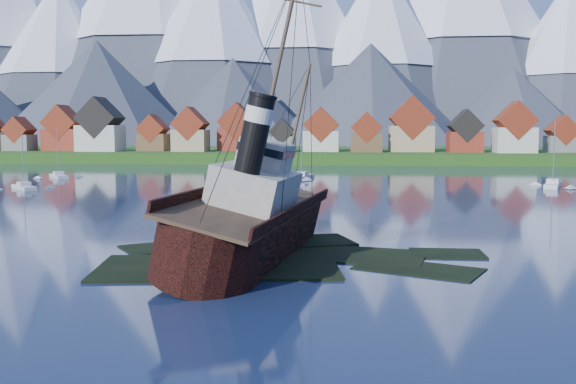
# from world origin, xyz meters

# --- Properties ---
(ground) EXTENTS (1400.00, 1400.00, 0.00)m
(ground) POSITION_xyz_m (0.00, 0.00, 0.00)
(ground) COLOR #182544
(ground) RESTS_ON ground
(shoal) EXTENTS (31.71, 21.24, 1.14)m
(shoal) POSITION_xyz_m (1.78, 2.15, -0.35)
(shoal) COLOR black
(shoal) RESTS_ON ground
(shore_bank) EXTENTS (600.00, 80.00, 3.20)m
(shore_bank) POSITION_xyz_m (0.00, 170.00, 0.00)
(shore_bank) COLOR #294D16
(shore_bank) RESTS_ON ground
(seawall) EXTENTS (600.00, 2.50, 2.00)m
(seawall) POSITION_xyz_m (0.00, 132.00, 0.00)
(seawall) COLOR #3F3D38
(seawall) RESTS_ON ground
(town) EXTENTS (250.96, 16.69, 17.30)m
(town) POSITION_xyz_m (-33.12, 152.18, 8.99)
(town) COLOR maroon
(town) RESTS_ON ground
(mountains) EXTENTS (965.00, 340.00, 205.00)m
(mountains) POSITION_xyz_m (-0.79, 481.26, 89.34)
(mountains) COLOR #2D333D
(mountains) RESTS_ON ground
(tugboat_wreck) EXTENTS (7.05, 30.39, 24.08)m
(tugboat_wreck) POSITION_xyz_m (-1.61, 3.83, 3.02)
(tugboat_wreck) COLOR black
(tugboat_wreck) RESTS_ON ground
(sailboat_a) EXTENTS (7.22, 7.57, 10.23)m
(sailboat_a) POSITION_xyz_m (-48.74, 55.86, 0.23)
(sailboat_a) COLOR silver
(sailboat_a) RESTS_ON ground
(sailboat_c) EXTENTS (6.84, 8.01, 10.92)m
(sailboat_c) POSITION_xyz_m (-53.90, 80.15, 0.25)
(sailboat_c) COLOR silver
(sailboat_c) RESTS_ON ground
(sailboat_d) EXTENTS (5.42, 9.25, 12.35)m
(sailboat_d) POSITION_xyz_m (42.72, 68.14, 0.28)
(sailboat_d) COLOR silver
(sailboat_d) RESTS_ON ground
(sailboat_e) EXTENTS (4.87, 10.95, 12.33)m
(sailboat_e) POSITION_xyz_m (-2.98, 81.92, 0.27)
(sailboat_e) COLOR silver
(sailboat_e) RESTS_ON ground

